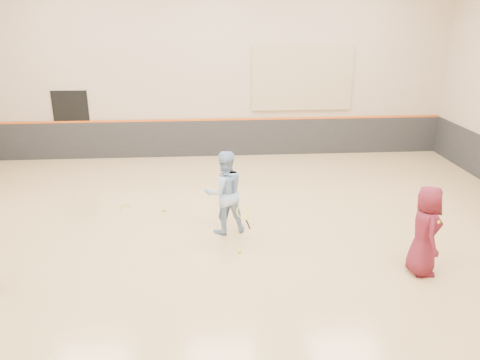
{
  "coord_description": "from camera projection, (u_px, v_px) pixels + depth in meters",
  "views": [
    {
      "loc": [
        -0.29,
        -8.87,
        4.52
      ],
      "look_at": [
        0.4,
        0.4,
        1.15
      ],
      "focal_mm": 35.0,
      "sensor_mm": 36.0,
      "label": 1
    }
  ],
  "objects": [
    {
      "name": "room",
      "position": [
        222.0,
        203.0,
        9.6
      ],
      "size": [
        15.04,
        12.04,
        6.22
      ],
      "color": "tan",
      "rests_on": "ground"
    },
    {
      "name": "wainscot_back",
      "position": [
        215.0,
        138.0,
        15.27
      ],
      "size": [
        14.9,
        0.04,
        1.2
      ],
      "primitive_type": "cube",
      "color": "#232326",
      "rests_on": "floor"
    },
    {
      "name": "accent_stripe",
      "position": [
        215.0,
        120.0,
        15.04
      ],
      "size": [
        14.9,
        0.03,
        0.06
      ],
      "primitive_type": "cube",
      "color": "#D85914",
      "rests_on": "wall_back"
    },
    {
      "name": "acoustic_panel",
      "position": [
        302.0,
        78.0,
        14.79
      ],
      "size": [
        3.2,
        0.08,
        2.0
      ],
      "primitive_type": "cube",
      "color": "tan",
      "rests_on": "wall_back"
    },
    {
      "name": "doorway",
      "position": [
        73.0,
        125.0,
        14.79
      ],
      "size": [
        1.1,
        0.05,
        2.2
      ],
      "primitive_type": "cube",
      "color": "black",
      "rests_on": "floor"
    },
    {
      "name": "instructor",
      "position": [
        225.0,
        192.0,
        9.87
      ],
      "size": [
        1.03,
        0.9,
        1.82
      ],
      "primitive_type": "imported",
      "rotation": [
        0.0,
        0.0,
        3.41
      ],
      "color": "#8CAFD9",
      "rests_on": "floor"
    },
    {
      "name": "young_man",
      "position": [
        425.0,
        231.0,
        8.32
      ],
      "size": [
        0.62,
        0.87,
        1.67
      ],
      "primitive_type": "imported",
      "rotation": [
        0.0,
        0.0,
        1.45
      ],
      "color": "maroon",
      "rests_on": "floor"
    },
    {
      "name": "held_racket",
      "position": [
        243.0,
        212.0,
        9.64
      ],
      "size": [
        0.49,
        0.49,
        0.48
      ],
      "primitive_type": null,
      "color": "yellow",
      "rests_on": "instructor"
    },
    {
      "name": "spare_racket",
      "position": [
        125.0,
        205.0,
        11.34
      ],
      "size": [
        0.62,
        0.62,
        0.15
      ],
      "primitive_type": null,
      "color": "#92BF2A",
      "rests_on": "floor"
    },
    {
      "name": "ball_under_racket",
      "position": [
        239.0,
        252.0,
        9.25
      ],
      "size": [
        0.07,
        0.07,
        0.07
      ],
      "primitive_type": "sphere",
      "color": "#BDD431",
      "rests_on": "floor"
    },
    {
      "name": "ball_in_hand",
      "position": [
        438.0,
        222.0,
        8.05
      ],
      "size": [
        0.07,
        0.07,
        0.07
      ],
      "primitive_type": "sphere",
      "color": "#CCD230",
      "rests_on": "young_man"
    },
    {
      "name": "ball_beside_spare",
      "position": [
        164.0,
        210.0,
        11.17
      ],
      "size": [
        0.07,
        0.07,
        0.07
      ],
      "primitive_type": "sphere",
      "color": "#CBDB32",
      "rests_on": "floor"
    }
  ]
}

